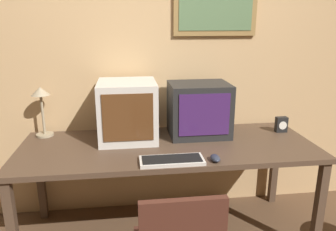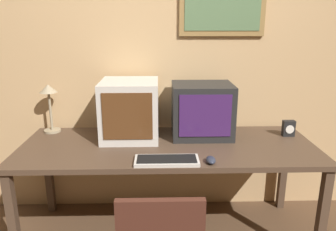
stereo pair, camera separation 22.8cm
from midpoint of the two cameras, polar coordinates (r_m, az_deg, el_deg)
wall_back at (r=2.67m, az=2.33°, el=10.05°), size 8.00×0.08×2.60m
desk at (r=2.38m, az=2.77°, el=-6.56°), size 2.10×0.80×0.74m
monitor_left at (r=2.44m, az=-3.97°, el=0.99°), size 0.42×0.43×0.43m
monitor_right at (r=2.50m, az=8.56°, el=0.88°), size 0.45×0.37×0.40m
keyboard_main at (r=2.07m, az=2.98°, el=-7.88°), size 0.40×0.16×0.03m
mouse_near_keyboard at (r=2.09m, az=10.62°, el=-7.70°), size 0.06×0.10×0.04m
desk_clock at (r=2.71m, az=22.56°, el=-2.11°), size 0.09×0.05×0.12m
desk_lamp at (r=2.67m, az=-17.74°, el=2.91°), size 0.14×0.14×0.38m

